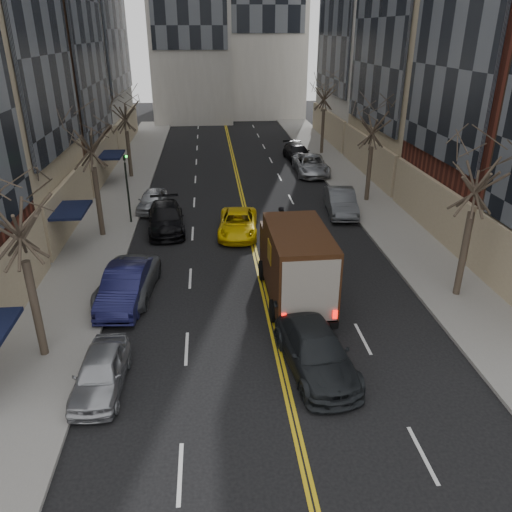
# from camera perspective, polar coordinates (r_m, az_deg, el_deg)

# --- Properties ---
(sidewalk_left) EXTENTS (4.00, 66.00, 0.15)m
(sidewalk_left) POSITION_cam_1_polar(r_m,az_deg,el_deg) (37.61, -15.50, 6.27)
(sidewalk_left) COLOR slate
(sidewalk_left) RESTS_ON ground
(sidewalk_right) EXTENTS (4.00, 66.00, 0.15)m
(sidewalk_right) POSITION_cam_1_polar(r_m,az_deg,el_deg) (38.72, 11.90, 7.15)
(sidewalk_right) COLOR slate
(sidewalk_right) RESTS_ON ground
(tree_lf_near) EXTENTS (3.20, 3.20, 8.41)m
(tree_lf_near) POSITION_cam_1_polar(r_m,az_deg,el_deg) (18.22, -26.09, 5.92)
(tree_lf_near) COLOR #382D23
(tree_lf_near) RESTS_ON sidewalk_left
(tree_lf_mid) EXTENTS (3.20, 3.20, 8.91)m
(tree_lf_mid) POSITION_cam_1_polar(r_m,az_deg,el_deg) (29.38, -18.67, 14.10)
(tree_lf_mid) COLOR #382D23
(tree_lf_mid) RESTS_ON sidewalk_left
(tree_lf_far) EXTENTS (3.20, 3.20, 8.12)m
(tree_lf_far) POSITION_cam_1_polar(r_m,az_deg,el_deg) (42.11, -14.89, 16.56)
(tree_lf_far) COLOR #382D23
(tree_lf_far) RESTS_ON sidewalk_left
(tree_rt_near) EXTENTS (3.20, 3.20, 8.71)m
(tree_rt_near) POSITION_cam_1_polar(r_m,az_deg,el_deg) (22.80, 24.38, 10.14)
(tree_rt_near) COLOR #382D23
(tree_rt_near) RESTS_ON sidewalk_right
(tree_rt_mid) EXTENTS (3.20, 3.20, 8.32)m
(tree_rt_mid) POSITION_cam_1_polar(r_m,az_deg,el_deg) (35.47, 13.40, 15.59)
(tree_rt_mid) COLOR #382D23
(tree_rt_mid) RESTS_ON sidewalk_right
(tree_rt_far) EXTENTS (3.20, 3.20, 9.11)m
(tree_rt_far) POSITION_cam_1_polar(r_m,az_deg,el_deg) (49.76, 7.92, 19.06)
(tree_rt_far) COLOR #382D23
(tree_rt_far) RESTS_ON sidewalk_right
(traffic_signal) EXTENTS (0.29, 0.26, 4.70)m
(traffic_signal) POSITION_cam_1_polar(r_m,az_deg,el_deg) (31.84, -14.55, 8.31)
(traffic_signal) COLOR black
(traffic_signal) RESTS_ON sidewalk_left
(ups_truck) EXTENTS (2.78, 6.59, 3.58)m
(ups_truck) POSITION_cam_1_polar(r_m,az_deg,el_deg) (22.17, 4.53, -0.87)
(ups_truck) COLOR black
(ups_truck) RESTS_ON ground
(observer_sedan) EXTENTS (2.76, 5.45, 1.52)m
(observer_sedan) POSITION_cam_1_polar(r_m,az_deg,el_deg) (18.36, 6.82, -10.64)
(observer_sedan) COLOR black
(observer_sedan) RESTS_ON ground
(taxi) EXTENTS (2.69, 5.06, 1.35)m
(taxi) POSITION_cam_1_polar(r_m,az_deg,el_deg) (29.93, -2.07, 3.74)
(taxi) COLOR yellow
(taxi) RESTS_ON ground
(pedestrian) EXTENTS (0.62, 0.78, 1.90)m
(pedestrian) POSITION_cam_1_polar(r_m,az_deg,el_deg) (29.37, 2.97, 3.88)
(pedestrian) COLOR black
(pedestrian) RESTS_ON ground
(parked_lf_a) EXTENTS (1.72, 4.02, 1.35)m
(parked_lf_a) POSITION_cam_1_polar(r_m,az_deg,el_deg) (18.15, -17.34, -12.54)
(parked_lf_a) COLOR #A5A7AC
(parked_lf_a) RESTS_ON ground
(parked_lf_b) EXTENTS (2.11, 5.03, 1.62)m
(parked_lf_b) POSITION_cam_1_polar(r_m,az_deg,el_deg) (23.04, -14.74, -3.40)
(parked_lf_b) COLOR #13143D
(parked_lf_b) RESTS_ON ground
(parked_lf_c) EXTENTS (2.84, 5.28, 1.41)m
(parked_lf_c) POSITION_cam_1_polar(r_m,az_deg,el_deg) (23.72, -14.47, -2.81)
(parked_lf_c) COLOR #4E5256
(parked_lf_c) RESTS_ON ground
(parked_lf_d) EXTENTS (2.62, 5.44, 1.53)m
(parked_lf_d) POSITION_cam_1_polar(r_m,az_deg,el_deg) (31.02, -10.27, 4.29)
(parked_lf_d) COLOR black
(parked_lf_d) RESTS_ON ground
(parked_lf_e) EXTENTS (2.11, 4.15, 1.35)m
(parked_lf_e) POSITION_cam_1_polar(r_m,az_deg,el_deg) (34.83, -11.80, 6.26)
(parked_lf_e) COLOR #B5B8BD
(parked_lf_e) RESTS_ON ground
(parked_rt_a) EXTENTS (2.25, 5.12, 1.64)m
(parked_rt_a) POSITION_cam_1_polar(r_m,az_deg,el_deg) (33.80, 9.68, 6.12)
(parked_rt_a) COLOR #44474B
(parked_rt_a) RESTS_ON ground
(parked_rt_b) EXTENTS (2.83, 5.79, 1.58)m
(parked_rt_b) POSITION_cam_1_polar(r_m,az_deg,el_deg) (43.25, 6.32, 10.32)
(parked_rt_b) COLOR #A9ACB0
(parked_rt_b) RESTS_ON ground
(parked_rt_c) EXTENTS (2.41, 5.18, 1.46)m
(parked_rt_c) POSITION_cam_1_polar(r_m,az_deg,el_deg) (47.84, 4.76, 11.68)
(parked_rt_c) COLOR black
(parked_rt_c) RESTS_ON ground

